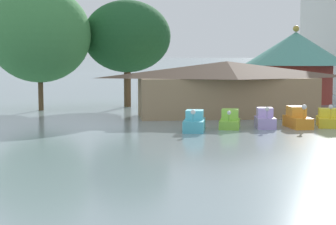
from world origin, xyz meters
TOP-DOWN VIEW (x-y plane):
  - pedal_boat_cyan at (3.31, 29.27)m, footprint 2.04×3.23m
  - pedal_boat_lime at (6.12, 30.50)m, footprint 2.08×2.92m
  - pedal_boat_lavender at (8.66, 30.27)m, footprint 1.61×2.39m
  - pedal_boat_orange at (11.07, 30.20)m, footprint 1.38×2.96m
  - pedal_boat_yellow at (13.58, 30.56)m, footprint 2.31×3.05m
  - boathouse at (7.52, 37.99)m, footprint 16.06×5.87m
  - green_roof_pavilion at (18.13, 51.16)m, footprint 11.42×11.42m
  - shoreline_tree_tall_left at (-8.89, 45.47)m, footprint 9.68×9.68m
  - shoreline_tree_mid at (-0.51, 48.31)m, footprint 8.83×8.83m

SIDE VIEW (x-z plane):
  - pedal_boat_yellow at x=13.58m, z-range -0.34..1.38m
  - pedal_boat_lime at x=6.12m, z-range -0.16..1.21m
  - pedal_boat_cyan at x=3.31m, z-range -0.23..1.37m
  - pedal_boat_lavender at x=8.66m, z-range -0.23..1.39m
  - pedal_boat_orange at x=11.07m, z-range -0.29..1.51m
  - boathouse at x=7.52m, z-range 0.11..4.85m
  - green_roof_pavilion at x=18.13m, z-range 0.31..8.79m
  - shoreline_tree_mid at x=-0.51m, z-range 1.73..12.51m
  - shoreline_tree_tall_left at x=-8.89m, z-range 1.32..13.04m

